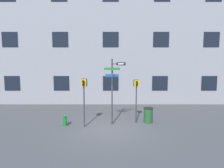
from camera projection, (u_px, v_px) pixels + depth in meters
ground_plane at (110, 129)px, 10.41m from camera, size 60.00×60.00×0.00m
building_facade at (111, 40)px, 16.90m from camera, size 24.00×0.63×12.55m
street_sign_pole at (113, 85)px, 10.97m from camera, size 1.34×0.94×4.19m
pedestrian_signal_left at (84, 89)px, 10.52m from camera, size 0.37×0.40×2.97m
pedestrian_signal_right at (136, 90)px, 11.35m from camera, size 0.36×0.40×2.85m
fire_hydrant at (65, 120)px, 10.90m from camera, size 0.40×0.24×0.72m
trash_bin at (148, 115)px, 11.56m from camera, size 0.62×0.62×0.99m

